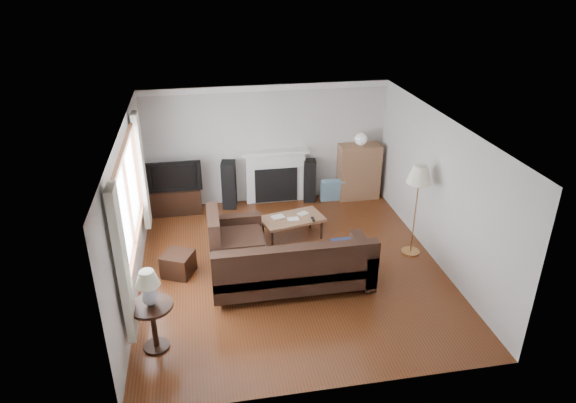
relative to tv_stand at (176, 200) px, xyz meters
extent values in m
cube|color=#572913|center=(1.95, -2.49, -0.26)|extent=(5.10, 5.60, 0.04)
cube|color=white|center=(1.95, -2.49, 2.24)|extent=(5.10, 5.60, 0.04)
cube|color=beige|center=(1.95, 0.26, 0.99)|extent=(5.00, 0.04, 2.50)
cube|color=beige|center=(1.95, -5.24, 0.99)|extent=(5.00, 0.04, 2.50)
cube|color=beige|center=(-0.55, -2.49, 0.99)|extent=(0.04, 5.50, 2.50)
cube|color=beige|center=(4.45, -2.49, 0.99)|extent=(0.04, 5.50, 2.50)
cube|color=brown|center=(-0.50, -2.69, 1.29)|extent=(0.12, 2.74, 1.54)
cube|color=beige|center=(-0.45, -4.21, 1.14)|extent=(0.10, 0.35, 2.10)
cube|color=beige|center=(-0.45, -1.17, 1.14)|extent=(0.10, 0.35, 2.10)
cube|color=white|center=(2.10, 0.15, 0.31)|extent=(1.40, 0.26, 1.15)
cube|color=black|center=(0.00, 0.00, 0.00)|extent=(1.04, 0.47, 0.52)
imported|color=black|center=(0.02, 0.00, 0.57)|extent=(1.09, 0.14, 0.62)
cube|color=black|center=(1.11, 0.05, 0.24)|extent=(0.33, 0.38, 1.00)
cube|color=black|center=(2.82, 0.06, 0.20)|extent=(0.29, 0.34, 0.91)
cube|color=brown|center=(3.89, 0.03, 0.34)|extent=(0.87, 0.41, 1.20)
sphere|color=white|center=(3.89, 0.03, 1.07)|extent=(0.26, 0.26, 0.26)
cube|color=black|center=(1.86, -3.04, 0.18)|extent=(2.72, 1.99, 0.88)
cube|color=brown|center=(2.15, -1.51, -0.04)|extent=(1.23, 0.85, 0.44)
cube|color=black|center=(0.08, -2.35, -0.07)|extent=(0.61, 0.61, 0.39)
cube|color=#B0793D|center=(4.14, -2.38, 0.57)|extent=(0.57, 0.57, 1.67)
cube|color=black|center=(-0.20, -4.10, 0.09)|extent=(0.56, 0.56, 0.70)
cube|color=silver|center=(-0.20, -4.10, 0.70)|extent=(0.31, 0.31, 0.51)
camera|label=1|loc=(0.59, -9.73, 4.53)|focal=32.00mm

